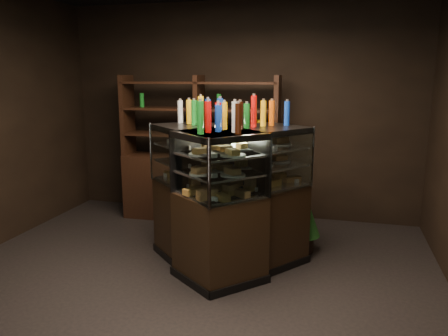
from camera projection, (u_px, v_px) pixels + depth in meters
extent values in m
plane|color=black|center=(179.00, 291.00, 4.13)|extent=(5.00, 5.00, 0.00)
cube|color=black|center=(239.00, 111.00, 6.18)|extent=(5.00, 0.02, 3.00)
cube|color=black|center=(243.00, 229.00, 4.53)|extent=(1.33, 1.46, 0.87)
cube|color=black|center=(242.00, 264.00, 4.61)|extent=(1.37, 1.50, 0.08)
cube|color=black|center=(244.00, 132.00, 4.32)|extent=(1.33, 1.46, 0.06)
cube|color=silver|center=(243.00, 188.00, 4.44)|extent=(1.26, 1.38, 0.02)
cube|color=silver|center=(243.00, 168.00, 4.40)|extent=(1.26, 1.38, 0.02)
cube|color=silver|center=(244.00, 150.00, 4.36)|extent=(1.26, 1.38, 0.02)
cube|color=white|center=(267.00, 165.00, 4.11)|extent=(0.82, 1.06, 0.61)
cylinder|color=silver|center=(313.00, 157.00, 4.52)|extent=(0.03, 0.03, 0.63)
cylinder|color=silver|center=(209.00, 174.00, 3.72)|extent=(0.03, 0.03, 0.63)
cube|color=black|center=(207.00, 227.00, 4.60)|extent=(1.41, 1.40, 0.87)
cube|color=black|center=(207.00, 261.00, 4.69)|extent=(1.45, 1.44, 0.08)
cube|color=black|center=(206.00, 131.00, 4.39)|extent=(1.41, 1.40, 0.06)
cube|color=silver|center=(206.00, 186.00, 4.51)|extent=(1.34, 1.33, 0.02)
cube|color=silver|center=(206.00, 167.00, 4.47)|extent=(1.34, 1.33, 0.02)
cube|color=silver|center=(206.00, 149.00, 4.43)|extent=(1.34, 1.33, 0.02)
cube|color=white|center=(175.00, 161.00, 4.28)|extent=(0.96, 0.93, 0.61)
cylinder|color=silver|center=(209.00, 174.00, 3.72)|extent=(0.03, 0.03, 0.63)
cylinder|color=silver|center=(151.00, 151.00, 4.84)|extent=(0.03, 0.03, 0.63)
cube|color=gold|center=(200.00, 194.00, 4.07)|extent=(0.18, 0.20, 0.06)
cube|color=gold|center=(223.00, 189.00, 4.24)|extent=(0.18, 0.20, 0.06)
cube|color=gold|center=(245.00, 185.00, 4.41)|extent=(0.18, 0.20, 0.06)
cube|color=gold|center=(266.00, 181.00, 4.57)|extent=(0.18, 0.20, 0.06)
cube|color=gold|center=(284.00, 177.00, 4.74)|extent=(0.18, 0.20, 0.06)
cylinder|color=white|center=(202.00, 173.00, 4.09)|extent=(0.24, 0.24, 0.02)
cube|color=gold|center=(202.00, 170.00, 4.09)|extent=(0.17, 0.19, 0.05)
cylinder|color=white|center=(224.00, 170.00, 4.24)|extent=(0.24, 0.24, 0.02)
cube|color=gold|center=(224.00, 166.00, 4.24)|extent=(0.17, 0.19, 0.05)
cylinder|color=white|center=(243.00, 167.00, 4.39)|extent=(0.24, 0.24, 0.02)
cube|color=gold|center=(243.00, 163.00, 4.39)|extent=(0.17, 0.19, 0.05)
cylinder|color=white|center=(262.00, 164.00, 4.54)|extent=(0.24, 0.24, 0.02)
cube|color=gold|center=(262.00, 160.00, 4.54)|extent=(0.17, 0.19, 0.05)
cylinder|color=white|center=(279.00, 161.00, 4.69)|extent=(0.24, 0.24, 0.02)
cube|color=gold|center=(279.00, 158.00, 4.69)|extent=(0.17, 0.19, 0.05)
cylinder|color=white|center=(202.00, 154.00, 4.05)|extent=(0.24, 0.24, 0.02)
cube|color=gold|center=(202.00, 150.00, 4.05)|extent=(0.17, 0.19, 0.05)
cylinder|color=white|center=(224.00, 151.00, 4.20)|extent=(0.24, 0.24, 0.02)
cube|color=gold|center=(224.00, 148.00, 4.20)|extent=(0.17, 0.19, 0.05)
cylinder|color=white|center=(244.00, 149.00, 4.35)|extent=(0.24, 0.24, 0.02)
cube|color=gold|center=(244.00, 145.00, 4.35)|extent=(0.17, 0.19, 0.05)
cylinder|color=white|center=(262.00, 146.00, 4.50)|extent=(0.24, 0.24, 0.02)
cube|color=gold|center=(262.00, 143.00, 4.50)|extent=(0.17, 0.19, 0.05)
cylinder|color=white|center=(280.00, 144.00, 4.65)|extent=(0.24, 0.24, 0.02)
cube|color=gold|center=(280.00, 141.00, 4.65)|extent=(0.17, 0.19, 0.05)
cube|color=gold|center=(180.00, 173.00, 4.95)|extent=(0.19, 0.19, 0.06)
cube|color=gold|center=(191.00, 178.00, 4.72)|extent=(0.19, 0.19, 0.06)
cube|color=gold|center=(203.00, 183.00, 4.49)|extent=(0.19, 0.19, 0.06)
cube|color=gold|center=(217.00, 189.00, 4.25)|extent=(0.19, 0.19, 0.06)
cube|color=gold|center=(232.00, 195.00, 4.02)|extent=(0.19, 0.19, 0.06)
cylinder|color=white|center=(185.00, 157.00, 4.89)|extent=(0.24, 0.24, 0.02)
cube|color=gold|center=(184.00, 154.00, 4.88)|extent=(0.18, 0.18, 0.05)
cylinder|color=white|center=(195.00, 161.00, 4.67)|extent=(0.24, 0.24, 0.02)
cube|color=gold|center=(195.00, 158.00, 4.67)|extent=(0.18, 0.18, 0.05)
cylinder|color=white|center=(206.00, 165.00, 4.46)|extent=(0.24, 0.24, 0.02)
cube|color=gold|center=(206.00, 162.00, 4.46)|extent=(0.18, 0.18, 0.05)
cylinder|color=white|center=(218.00, 170.00, 4.25)|extent=(0.24, 0.24, 0.02)
cube|color=gold|center=(218.00, 166.00, 4.24)|extent=(0.18, 0.18, 0.05)
cylinder|color=white|center=(232.00, 175.00, 4.04)|extent=(0.24, 0.24, 0.02)
cube|color=gold|center=(232.00, 171.00, 4.03)|extent=(0.18, 0.18, 0.05)
cylinder|color=white|center=(184.00, 141.00, 4.85)|extent=(0.24, 0.24, 0.02)
cube|color=gold|center=(184.00, 138.00, 4.84)|extent=(0.18, 0.18, 0.05)
cylinder|color=white|center=(195.00, 144.00, 4.64)|extent=(0.24, 0.24, 0.02)
cube|color=gold|center=(195.00, 141.00, 4.63)|extent=(0.18, 0.18, 0.05)
cylinder|color=white|center=(206.00, 147.00, 4.42)|extent=(0.24, 0.24, 0.02)
cube|color=gold|center=(206.00, 144.00, 4.42)|extent=(0.18, 0.18, 0.05)
cylinder|color=white|center=(218.00, 151.00, 4.21)|extent=(0.24, 0.24, 0.02)
cube|color=gold|center=(218.00, 148.00, 4.21)|extent=(0.18, 0.18, 0.05)
cylinder|color=white|center=(232.00, 155.00, 4.00)|extent=(0.24, 0.24, 0.02)
cube|color=gold|center=(232.00, 151.00, 3.99)|extent=(0.18, 0.18, 0.05)
cylinder|color=#0F38B2|center=(197.00, 118.00, 3.95)|extent=(0.06, 0.06, 0.28)
cylinder|color=silver|center=(197.00, 101.00, 3.92)|extent=(0.03, 0.03, 0.02)
cylinder|color=black|center=(208.00, 117.00, 4.03)|extent=(0.06, 0.06, 0.28)
cylinder|color=silver|center=(208.00, 101.00, 3.99)|extent=(0.03, 0.03, 0.02)
cylinder|color=#B20C0A|center=(219.00, 117.00, 4.10)|extent=(0.06, 0.06, 0.28)
cylinder|color=silver|center=(219.00, 100.00, 4.07)|extent=(0.03, 0.03, 0.02)
cylinder|color=#147223|center=(229.00, 116.00, 4.17)|extent=(0.06, 0.06, 0.28)
cylinder|color=silver|center=(229.00, 100.00, 4.14)|extent=(0.03, 0.03, 0.02)
cylinder|color=silver|center=(239.00, 115.00, 4.25)|extent=(0.06, 0.06, 0.28)
cylinder|color=silver|center=(239.00, 100.00, 4.22)|extent=(0.03, 0.03, 0.02)
cylinder|color=#D8590A|center=(249.00, 114.00, 4.32)|extent=(0.06, 0.06, 0.28)
cylinder|color=silver|center=(249.00, 99.00, 4.29)|extent=(0.03, 0.03, 0.02)
cylinder|color=yellow|center=(258.00, 114.00, 4.39)|extent=(0.06, 0.06, 0.28)
cylinder|color=silver|center=(258.00, 99.00, 4.36)|extent=(0.03, 0.03, 0.02)
cylinder|color=#0F38B2|center=(267.00, 113.00, 4.47)|extent=(0.06, 0.06, 0.28)
cylinder|color=silver|center=(267.00, 98.00, 4.44)|extent=(0.03, 0.03, 0.02)
cylinder|color=black|center=(276.00, 113.00, 4.54)|extent=(0.06, 0.06, 0.28)
cylinder|color=silver|center=(276.00, 98.00, 4.51)|extent=(0.03, 0.03, 0.02)
cylinder|color=#B20C0A|center=(284.00, 112.00, 4.62)|extent=(0.06, 0.06, 0.28)
cylinder|color=silver|center=(285.00, 98.00, 4.58)|extent=(0.03, 0.03, 0.02)
cylinder|color=#0F38B2|center=(182.00, 110.00, 4.82)|extent=(0.06, 0.06, 0.28)
cylinder|color=silver|center=(181.00, 97.00, 4.79)|extent=(0.03, 0.03, 0.02)
cylinder|color=black|center=(186.00, 111.00, 4.72)|extent=(0.06, 0.06, 0.28)
cylinder|color=silver|center=(186.00, 97.00, 4.69)|extent=(0.03, 0.03, 0.02)
cylinder|color=#B20C0A|center=(192.00, 112.00, 4.61)|extent=(0.06, 0.06, 0.28)
cylinder|color=silver|center=(191.00, 98.00, 4.58)|extent=(0.03, 0.03, 0.02)
cylinder|color=#147223|center=(197.00, 113.00, 4.51)|extent=(0.06, 0.06, 0.28)
cylinder|color=silver|center=(197.00, 98.00, 4.48)|extent=(0.03, 0.03, 0.02)
cylinder|color=silver|center=(203.00, 114.00, 4.41)|extent=(0.06, 0.06, 0.28)
cylinder|color=silver|center=(203.00, 99.00, 4.37)|extent=(0.03, 0.03, 0.02)
cylinder|color=#D8590A|center=(209.00, 115.00, 4.30)|extent=(0.06, 0.06, 0.28)
cylinder|color=silver|center=(208.00, 99.00, 4.27)|extent=(0.03, 0.03, 0.02)
cylinder|color=yellow|center=(215.00, 116.00, 4.20)|extent=(0.06, 0.06, 0.28)
cylinder|color=silver|center=(215.00, 100.00, 4.17)|extent=(0.03, 0.03, 0.02)
cylinder|color=#0F38B2|center=(221.00, 117.00, 4.09)|extent=(0.06, 0.06, 0.28)
cylinder|color=silver|center=(221.00, 101.00, 4.06)|extent=(0.03, 0.03, 0.02)
cylinder|color=black|center=(228.00, 118.00, 3.99)|extent=(0.06, 0.06, 0.28)
cylinder|color=silver|center=(228.00, 101.00, 3.96)|extent=(0.03, 0.03, 0.02)
cylinder|color=#B20C0A|center=(235.00, 119.00, 3.89)|extent=(0.06, 0.06, 0.28)
cylinder|color=silver|center=(235.00, 102.00, 3.86)|extent=(0.03, 0.03, 0.02)
cylinder|color=black|center=(302.00, 243.00, 5.05)|extent=(0.26, 0.26, 0.20)
cone|color=#1C5A19|center=(303.00, 212.00, 4.97)|extent=(0.39, 0.39, 0.55)
cone|color=#1C5A19|center=(304.00, 197.00, 4.93)|extent=(0.31, 0.31, 0.38)
cube|color=black|center=(200.00, 188.00, 6.09)|extent=(2.17, 0.48, 0.90)
cube|color=black|center=(127.00, 115.00, 6.12)|extent=(0.07, 0.38, 1.10)
cube|color=black|center=(199.00, 117.00, 5.88)|extent=(0.07, 0.38, 1.10)
cube|color=black|center=(277.00, 118.00, 5.65)|extent=(0.07, 0.38, 1.10)
cube|color=black|center=(199.00, 135.00, 5.93)|extent=(2.13, 0.44, 0.03)
cube|color=black|center=(199.00, 109.00, 5.86)|extent=(2.13, 0.44, 0.03)
cube|color=black|center=(199.00, 83.00, 5.79)|extent=(2.13, 0.44, 0.03)
cylinder|color=#0F38B2|center=(143.00, 124.00, 6.09)|extent=(0.06, 0.06, 0.22)
cylinder|color=black|center=(180.00, 125.00, 5.97)|extent=(0.06, 0.06, 0.22)
cylinder|color=#B20C0A|center=(219.00, 126.00, 5.85)|extent=(0.06, 0.06, 0.22)
cylinder|color=#147223|center=(259.00, 128.00, 5.72)|extent=(0.06, 0.06, 0.22)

